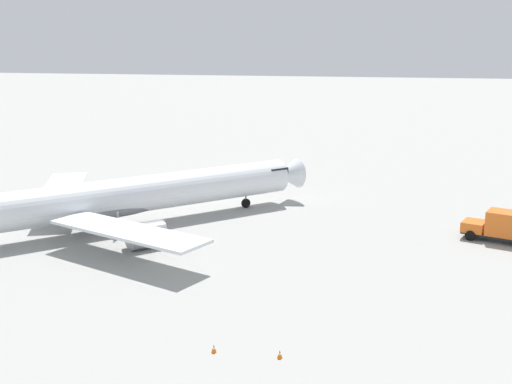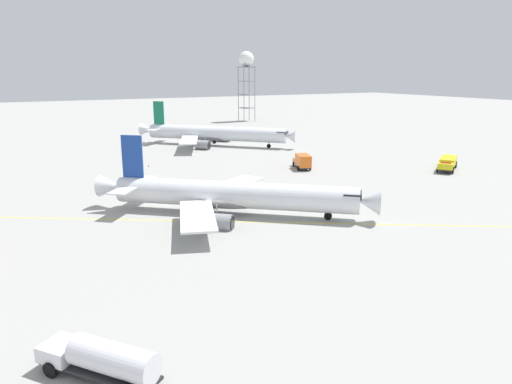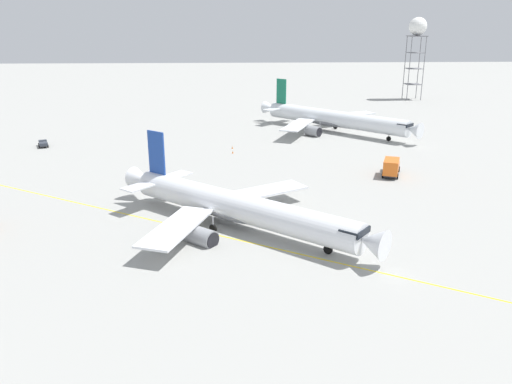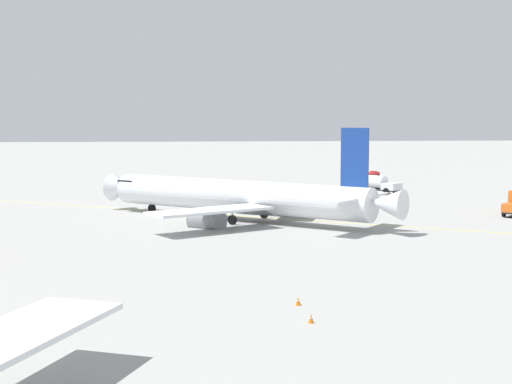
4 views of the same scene
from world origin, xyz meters
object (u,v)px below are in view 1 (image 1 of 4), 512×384
(catering_truck_truck, at_px, (506,226))
(safety_cone_near, at_px, (280,354))
(safety_cone_mid, at_px, (214,348))
(airliner_secondary, at_px, (118,199))

(catering_truck_truck, distance_m, safety_cone_near, 33.14)
(catering_truck_truck, height_order, safety_cone_near, catering_truck_truck)
(safety_cone_near, height_order, safety_cone_mid, same)
(safety_cone_near, xyz_separation_m, safety_cone_mid, (-0.07, 4.27, 0.00))
(safety_cone_mid, bearing_deg, safety_cone_near, -89.03)
(catering_truck_truck, height_order, safety_cone_mid, catering_truck_truck)
(safety_cone_near, bearing_deg, airliner_secondary, 40.50)
(airliner_secondary, bearing_deg, safety_cone_mid, -99.67)
(safety_cone_near, distance_m, safety_cone_mid, 4.27)
(airliner_secondary, distance_m, safety_cone_near, 32.93)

